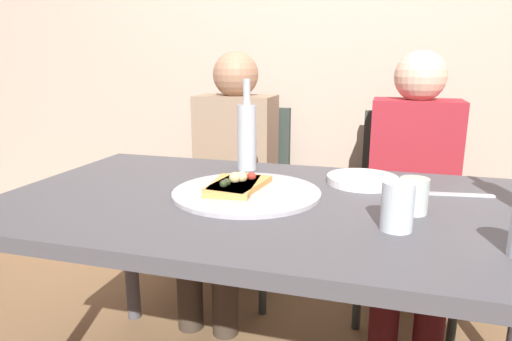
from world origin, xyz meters
The scene contains 14 objects.
back_wall centered at (0.00, 1.14, 1.30)m, with size 6.00×0.10×2.60m, color #BCA893.
dining_table centered at (0.00, 0.00, 0.67)m, with size 1.64×0.89×0.74m.
pizza_tray centered at (-0.11, 0.02, 0.75)m, with size 0.44×0.44×0.01m, color #ADADB2.
pizza_slice_last centered at (-0.16, 0.03, 0.76)m, with size 0.15×0.23×0.05m.
pizza_slice_extra centered at (-0.14, 0.05, 0.76)m, with size 0.16×0.24×0.05m.
beer_bottle centered at (-0.21, 0.33, 0.87)m, with size 0.07×0.07×0.33m.
tumbler_far centered at (0.31, -0.15, 0.80)m, with size 0.08×0.08×0.12m, color silver.
wine_glass centered at (0.35, -0.01, 0.79)m, with size 0.07×0.07×0.09m, color #B7C6BC.
plate_stack centered at (0.21, 0.25, 0.75)m, with size 0.23×0.23×0.02m, color white.
table_knife centered at (0.48, 0.19, 0.74)m, with size 0.22×0.02×0.01m, color #B7B7BC.
chair_left centered at (-0.40, 0.85, 0.51)m, with size 0.44×0.44×0.90m.
chair_right centered at (0.40, 0.85, 0.51)m, with size 0.44×0.44×0.90m.
guest_in_sweater centered at (-0.40, 0.70, 0.64)m, with size 0.36×0.56×1.17m.
guest_in_beanie centered at (0.40, 0.70, 0.64)m, with size 0.36×0.56×1.17m.
Camera 1 is at (0.27, -1.19, 1.13)m, focal length 31.39 mm.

